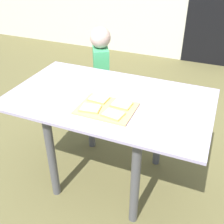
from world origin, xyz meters
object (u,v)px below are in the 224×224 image
(pizza_slice_far_right, at_px, (121,104))
(child_left, at_px, (101,72))
(dining_table, at_px, (109,113))
(plate_white_left, at_px, (79,87))
(pizza_slice_near_left, at_px, (90,108))
(pizza_slice_near_right, at_px, (113,114))
(pizza_slice_far_left, at_px, (99,99))
(plate_white_right, at_px, (150,93))
(cutting_board, at_px, (107,108))

(pizza_slice_far_right, xyz_separation_m, child_left, (-0.50, 0.76, -0.17))
(dining_table, distance_m, child_left, 0.77)
(dining_table, relative_size, child_left, 1.35)
(plate_white_left, bearing_deg, pizza_slice_near_left, -48.86)
(plate_white_left, bearing_deg, dining_table, -10.45)
(pizza_slice_far_right, relative_size, plate_white_left, 0.58)
(plate_white_left, bearing_deg, pizza_slice_near_right, -34.54)
(pizza_slice_far_left, distance_m, pizza_slice_far_right, 0.17)
(dining_table, bearing_deg, plate_white_right, 32.24)
(plate_white_right, xyz_separation_m, child_left, (-0.62, 0.52, -0.16))
(cutting_board, bearing_deg, dining_table, 107.44)
(child_left, bearing_deg, cutting_board, -63.11)
(dining_table, distance_m, pizza_slice_far_right, 0.22)
(dining_table, relative_size, plate_white_right, 6.14)
(pizza_slice_far_left, bearing_deg, cutting_board, -39.11)
(cutting_board, height_order, child_left, child_left)
(cutting_board, bearing_deg, child_left, 116.89)
(pizza_slice_near_left, bearing_deg, plate_white_right, 51.47)
(pizza_slice_far_right, distance_m, plate_white_left, 0.42)
(cutting_board, bearing_deg, plate_white_left, 147.67)
(cutting_board, relative_size, pizza_slice_near_left, 2.59)
(pizza_slice_near_right, xyz_separation_m, pizza_slice_far_left, (-0.16, 0.14, 0.00))
(pizza_slice_near_left, bearing_deg, cutting_board, 33.83)
(pizza_slice_near_left, relative_size, pizza_slice_far_right, 1.05)
(cutting_board, distance_m, pizza_slice_near_left, 0.11)
(pizza_slice_near_left, xyz_separation_m, pizza_slice_near_right, (0.16, -0.01, 0.00))
(dining_table, distance_m, pizza_slice_near_right, 0.29)
(cutting_board, distance_m, child_left, 0.94)
(cutting_board, distance_m, plate_white_left, 0.37)
(dining_table, height_order, cutting_board, cutting_board)
(dining_table, height_order, plate_white_right, plate_white_right)
(pizza_slice_far_left, bearing_deg, child_left, 113.60)
(pizza_slice_far_left, bearing_deg, dining_table, 60.39)
(cutting_board, relative_size, pizza_slice_far_right, 2.73)
(pizza_slice_far_left, relative_size, pizza_slice_far_right, 1.00)
(cutting_board, distance_m, pizza_slice_far_left, 0.12)
(pizza_slice_near_left, relative_size, pizza_slice_far_left, 1.05)
(child_left, bearing_deg, plate_white_left, -80.46)
(pizza_slice_far_right, height_order, plate_white_left, pizza_slice_far_right)
(pizza_slice_near_left, bearing_deg, plate_white_left, 131.14)
(dining_table, relative_size, pizza_slice_near_right, 9.96)
(pizza_slice_far_left, bearing_deg, plate_white_right, 38.55)
(dining_table, xyz_separation_m, cutting_board, (0.05, -0.15, 0.14))
(pizza_slice_near_left, relative_size, child_left, 0.13)
(cutting_board, relative_size, pizza_slice_near_right, 2.57)
(pizza_slice_near_right, bearing_deg, plate_white_right, 70.99)
(pizza_slice_near_right, height_order, plate_white_left, pizza_slice_near_right)
(plate_white_left, relative_size, child_left, 0.22)
(plate_white_right, height_order, child_left, child_left)
(pizza_slice_far_right, bearing_deg, plate_white_left, 160.86)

